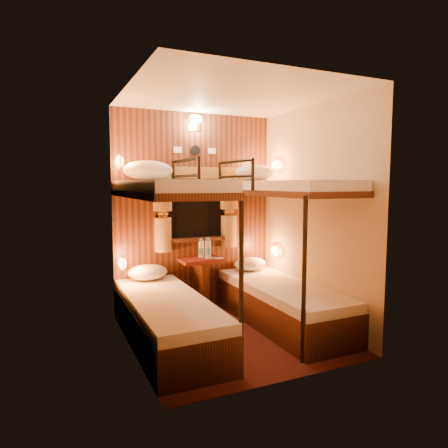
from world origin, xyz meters
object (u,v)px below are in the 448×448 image
bunk_left (167,287)px  bottle_right (208,250)px  bunk_right (281,274)px  table (201,278)px  bottle_left (201,250)px

bunk_left → bottle_right: size_ratio=7.26×
bunk_left → bunk_right: same height
table → bunk_left: bearing=-129.7°
table → bottle_left: (0.02, 0.04, 0.34)m
bunk_left → bottle_right: 1.03m
bunk_left → bunk_right: (1.30, 0.00, 0.00)m
bunk_left → bottle_left: bunk_left is taller
bunk_right → table: bearing=129.7°
bunk_left → bottle_right: bunk_left is taller
bottle_left → bottle_right: 0.12m
bunk_right → table: bunk_right is taller
bottle_left → bottle_right: size_ratio=0.91×
bottle_right → bunk_left: bearing=-135.1°
bottle_left → table: bearing=-117.6°
bottle_left → bunk_right: bearing=-52.6°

